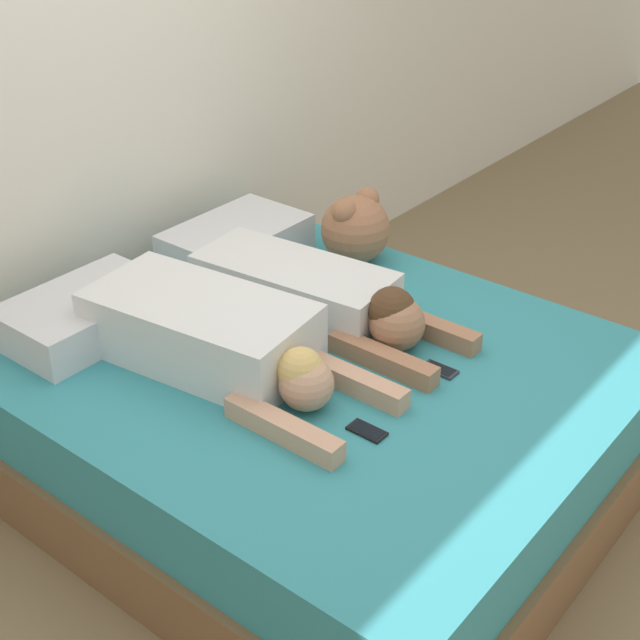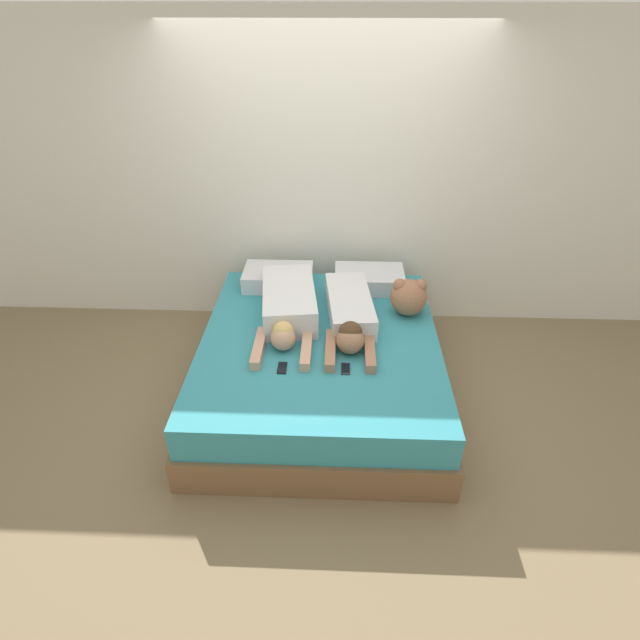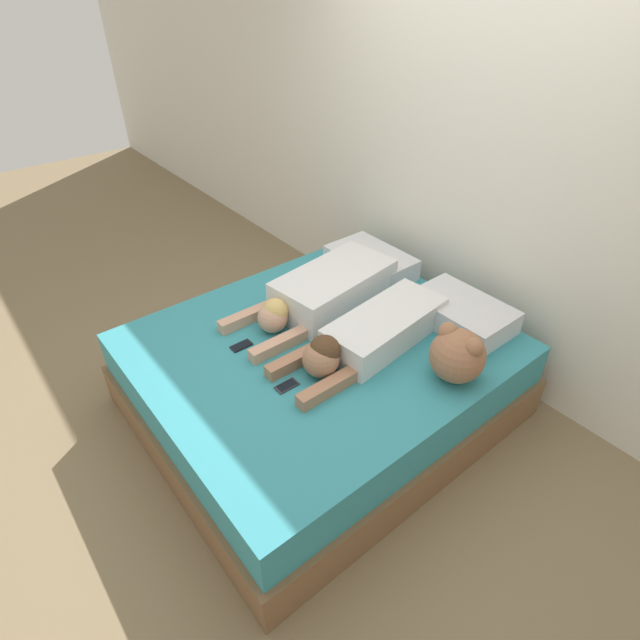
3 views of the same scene
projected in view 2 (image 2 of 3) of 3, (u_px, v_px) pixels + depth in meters
ground_plane at (320, 390)px, 3.97m from camera, size 12.00×12.00×0.00m
wall_back at (325, 183)px, 4.23m from camera, size 12.00×0.06×2.60m
bed at (320, 365)px, 3.83m from camera, size 1.80×2.03×0.52m
pillow_head_left at (278, 277)px, 4.30m from camera, size 0.59×0.38×0.15m
pillow_head_right at (369, 279)px, 4.27m from camera, size 0.59×0.38×0.15m
person_left at (288, 306)px, 3.84m from camera, size 0.49×1.14×0.23m
person_right at (350, 315)px, 3.77m from camera, size 0.40×1.11×0.23m
cell_phone_left at (282, 368)px, 3.37m from camera, size 0.06×0.12×0.01m
cell_phone_right at (345, 369)px, 3.37m from camera, size 0.06×0.12×0.01m
plush_toy at (409, 296)px, 3.88m from camera, size 0.29×0.29×0.30m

